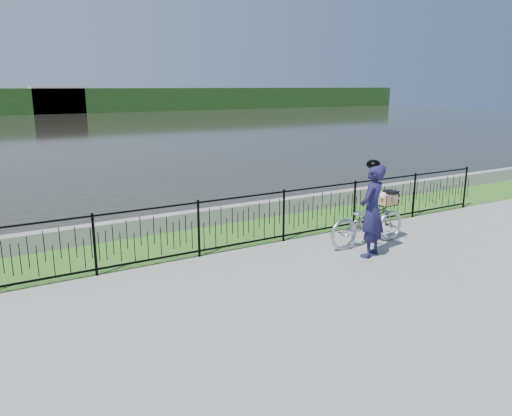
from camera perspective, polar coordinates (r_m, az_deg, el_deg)
ground at (r=9.14m, az=3.51°, el=-7.35°), size 120.00×120.00×0.00m
grass_strip at (r=11.26m, az=-3.93°, el=-3.22°), size 60.00×2.00×0.01m
water at (r=40.46m, az=-23.97°, el=7.96°), size 120.00×120.00×0.00m
quay_wall at (r=12.08m, az=-6.09°, el=-1.13°), size 60.00×0.30×0.40m
fence at (r=10.26m, az=-1.46°, el=-1.58°), size 14.00×0.06×1.15m
far_treeline at (r=67.23m, az=-27.06°, el=10.80°), size 120.00×6.00×3.00m
far_building_right at (r=66.44m, az=-21.74°, el=11.38°), size 6.00×3.00×3.20m
bicycle_rig at (r=10.77m, az=12.66°, el=-1.42°), size 1.98×0.69×1.13m
cyclist at (r=9.98m, az=13.11°, el=-0.18°), size 0.80×0.68×1.92m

